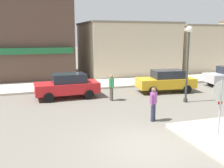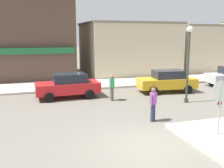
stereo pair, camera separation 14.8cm
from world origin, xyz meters
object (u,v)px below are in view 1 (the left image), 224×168
Objects in this scene: pedestrian_crossing_near at (153,103)px; stop_sign at (221,100)px; parked_car_second at (166,81)px; pedestrian_crossing_far at (111,87)px; parked_car_nearest at (67,85)px; lamp_post at (188,53)px.

stop_sign is at bearing -58.70° from pedestrian_crossing_near.
stop_sign reaches higher than parked_car_second.
stop_sign is 1.43× the size of pedestrian_crossing_far.
parked_car_second is 4.54m from pedestrian_crossing_far.
parked_car_nearest is (-4.68, 8.40, -0.71)m from stop_sign.
pedestrian_crossing_far is (-4.40, -1.12, 0.06)m from parked_car_second.
stop_sign is at bearing -60.89° from parked_car_nearest.
parked_car_nearest and parked_car_second have the same top height.
parked_car_nearest is 0.97× the size of parked_car_second.
stop_sign is 5.64m from lamp_post.
pedestrian_crossing_far reaches higher than parked_car_second.
parked_car_nearest is 6.62m from pedestrian_crossing_near.
stop_sign is 0.57× the size of parked_car_nearest.
stop_sign reaches higher than pedestrian_crossing_far.
pedestrian_crossing_far is at bearing -31.75° from parked_car_nearest.
pedestrian_crossing_near reaches higher than parked_car_second.
lamp_post reaches higher than parked_car_nearest.
stop_sign is 0.51× the size of lamp_post.
pedestrian_crossing_near and pedestrian_crossing_far have the same top height.
pedestrian_crossing_far is at bearing 107.89° from stop_sign.
pedestrian_crossing_near is (3.12, -5.84, 0.06)m from parked_car_nearest.
parked_car_second is (0.28, 2.88, -2.15)m from lamp_post.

